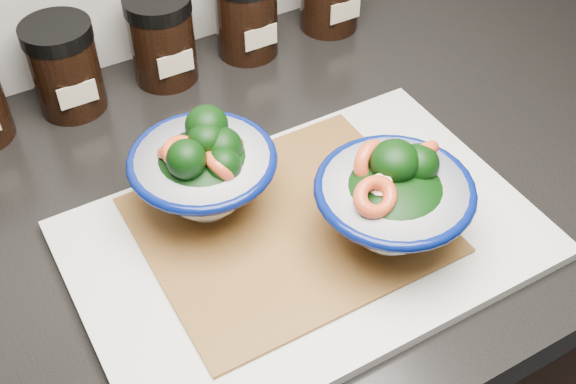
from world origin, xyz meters
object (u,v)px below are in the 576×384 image
spice_jar_c (162,39)px  spice_jar_d (246,13)px  bowl_left (204,171)px  cutting_board (306,239)px  bowl_right (393,201)px  spice_jar_b (65,67)px

spice_jar_c → spice_jar_d: 0.12m
bowl_left → cutting_board: bearing=-51.1°
bowl_left → spice_jar_d: 0.30m
bowl_left → spice_jar_c: 0.25m
bowl_right → spice_jar_c: size_ratio=1.34×
spice_jar_d → bowl_left: bearing=-125.3°
spice_jar_b → spice_jar_d: (0.24, 0.00, 0.00)m
bowl_left → spice_jar_b: (-0.06, 0.25, -0.01)m
bowl_right → spice_jar_b: size_ratio=1.34×
cutting_board → bowl_left: bearing=128.9°
bowl_right → spice_jar_c: 0.38m
bowl_right → spice_jar_d: (0.04, 0.37, -0.01)m
spice_jar_b → spice_jar_c: bearing=0.0°
bowl_right → spice_jar_c: bearing=101.9°
bowl_right → spice_jar_d: 0.37m
cutting_board → bowl_right: bowl_right is taller
bowl_left → spice_jar_c: (0.06, 0.25, -0.01)m
spice_jar_b → spice_jar_c: (0.12, 0.00, 0.00)m
bowl_right → spice_jar_d: bearing=84.2°
cutting_board → spice_jar_c: bearing=91.6°
cutting_board → bowl_right: size_ratio=2.98×
bowl_left → spice_jar_d: size_ratio=1.30×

